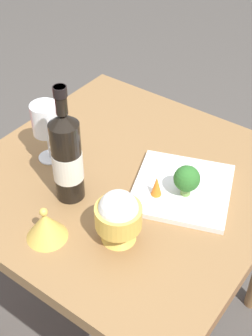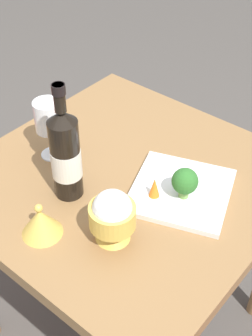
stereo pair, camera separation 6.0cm
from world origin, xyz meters
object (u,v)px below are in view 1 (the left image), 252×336
Objects in this scene: wine_glass at (45,121)px; carrot_garnish_left at (157,186)px; rice_bowl at (118,216)px; rice_bowl_lid at (46,226)px; wine_bottle at (67,157)px; broccoli_floret at (187,179)px; serving_plate at (182,189)px.

wine_glass is 0.35m from carrot_garnish_left.
rice_bowl_lid is (-0.10, 0.14, -0.04)m from rice_bowl.
wine_bottle is 3.79× the size of broccoli_floret.
wine_glass is at bearing 61.60° from wine_bottle.
wine_glass is at bearing 41.91° from rice_bowl_lid.
serving_plate is at bearing 46.54° from broccoli_floret.
carrot_garnish_left is at bearing -27.82° from rice_bowl_lid.
wine_glass reaches higher than broccoli_floret.
rice_bowl_lid is 0.31× the size of serving_plate.
rice_bowl is 2.45× the size of carrot_garnish_left.
serving_plate is 0.06m from broccoli_floret.
serving_plate is 3.74× the size of broccoli_floret.
rice_bowl is 1.65× the size of broccoli_floret.
wine_glass is 1.26× the size of rice_bowl.
broccoli_floret is (0.31, -0.20, 0.03)m from rice_bowl_lid.
rice_bowl is 0.17m from rice_bowl_lid.
rice_bowl_lid reaches higher than carrot_garnish_left.
wine_glass is (0.08, 0.15, 0.00)m from wine_bottle.
rice_bowl is at bearing -179.16° from carrot_garnish_left.
wine_glass reaches higher than serving_plate.
broccoli_floret reaches higher than serving_plate.
wine_bottle reaches higher than serving_plate.
wine_bottle is 0.24m from carrot_garnish_left.
carrot_garnish_left is at bearing 148.39° from serving_plate.
serving_plate is (0.33, -0.18, -0.03)m from rice_bowl_lid.
carrot_garnish_left is at bearing -83.47° from wine_glass.
serving_plate is 0.08m from carrot_garnish_left.
rice_bowl is (-0.04, -0.19, -0.05)m from wine_bottle.
broccoli_floret reaches higher than rice_bowl_lid.
rice_bowl is 1.42× the size of rice_bowl_lid.
wine_glass is at bearing 96.53° from carrot_garnish_left.
rice_bowl_lid is 0.30m from carrot_garnish_left.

